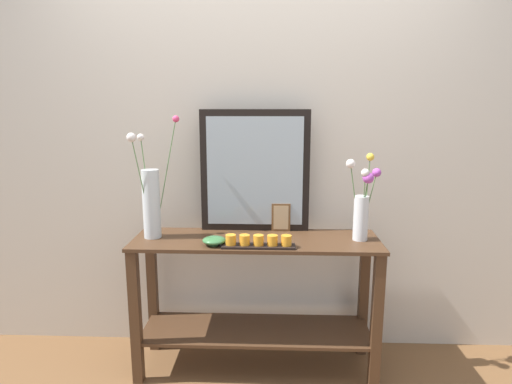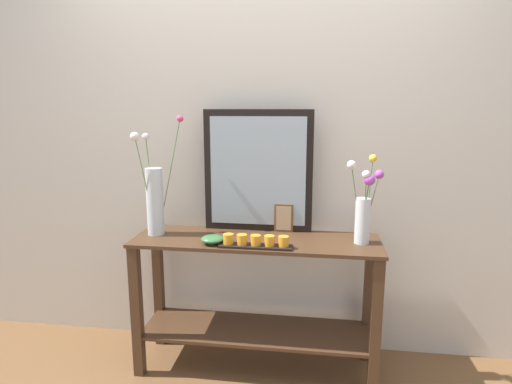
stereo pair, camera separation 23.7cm
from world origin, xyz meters
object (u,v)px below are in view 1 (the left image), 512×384
at_px(candle_tray, 258,242).
at_px(console_table, 256,289).
at_px(mirror_leaning, 255,171).
at_px(picture_frame_small, 281,217).
at_px(decorative_bowl, 214,240).
at_px(vase_right, 362,206).
at_px(tall_vase_left, 151,199).

bearing_deg(candle_tray, console_table, 97.41).
bearing_deg(console_table, mirror_leaning, 94.32).
height_order(picture_frame_small, decorative_bowl, picture_frame_small).
distance_m(vase_right, decorative_bowl, 0.84).
bearing_deg(vase_right, candle_tray, -165.57).
xyz_separation_m(console_table, picture_frame_small, (0.14, 0.16, 0.39)).
xyz_separation_m(console_table, tall_vase_left, (-0.59, 0.01, 0.53)).
height_order(mirror_leaning, decorative_bowl, mirror_leaning).
distance_m(candle_tray, decorative_bowl, 0.24).
height_order(tall_vase_left, vase_right, tall_vase_left).
bearing_deg(mirror_leaning, picture_frame_small, -5.66).
xyz_separation_m(vase_right, picture_frame_small, (-0.45, 0.16, -0.11)).
distance_m(tall_vase_left, candle_tray, 0.66).
bearing_deg(tall_vase_left, vase_right, -0.44).
bearing_deg(candle_tray, mirror_leaning, 95.72).
relative_size(tall_vase_left, picture_frame_small, 4.08).
distance_m(console_table, mirror_leaning, 0.69).
bearing_deg(mirror_leaning, tall_vase_left, -163.63).
bearing_deg(candle_tray, picture_frame_small, 68.19).
relative_size(console_table, candle_tray, 3.56).
height_order(vase_right, picture_frame_small, vase_right).
height_order(console_table, decorative_bowl, decorative_bowl).
distance_m(mirror_leaning, vase_right, 0.65).
xyz_separation_m(mirror_leaning, picture_frame_small, (0.16, -0.02, -0.28)).
distance_m(console_table, candle_tray, 0.36).
distance_m(console_table, picture_frame_small, 0.44).
bearing_deg(decorative_bowl, tall_vase_left, 160.49).
distance_m(tall_vase_left, vase_right, 1.18).
height_order(console_table, mirror_leaning, mirror_leaning).
height_order(console_table, candle_tray, candle_tray).
height_order(console_table, tall_vase_left, tall_vase_left).
bearing_deg(mirror_leaning, candle_tray, -84.28).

